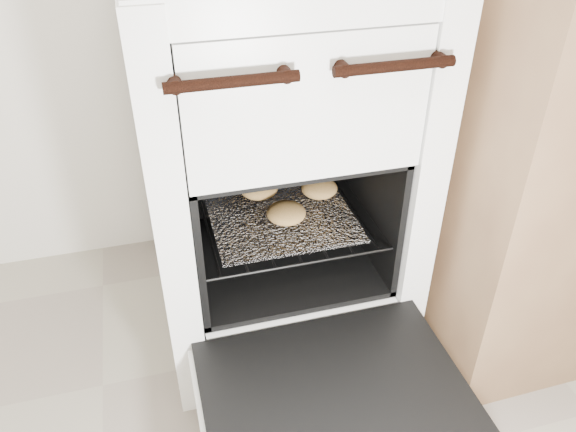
% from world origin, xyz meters
% --- Properties ---
extents(stove, '(0.54, 0.60, 0.83)m').
position_xyz_m(stove, '(0.10, 1.20, 0.41)').
color(stove, white).
rests_on(stove, ground).
extents(oven_door, '(0.49, 0.38, 0.03)m').
position_xyz_m(oven_door, '(0.10, 0.74, 0.18)').
color(oven_door, black).
rests_on(oven_door, stove).
extents(oven_rack, '(0.39, 0.38, 0.01)m').
position_xyz_m(oven_rack, '(0.10, 1.14, 0.32)').
color(oven_rack, black).
rests_on(oven_rack, stove).
extents(foil_sheet, '(0.31, 0.27, 0.01)m').
position_xyz_m(foil_sheet, '(0.10, 1.12, 0.32)').
color(foil_sheet, white).
rests_on(foil_sheet, oven_rack).
extents(baked_rolls, '(0.25, 0.21, 0.04)m').
position_xyz_m(baked_rolls, '(0.12, 1.17, 0.35)').
color(baked_rolls, tan).
rests_on(baked_rolls, foil_sheet).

